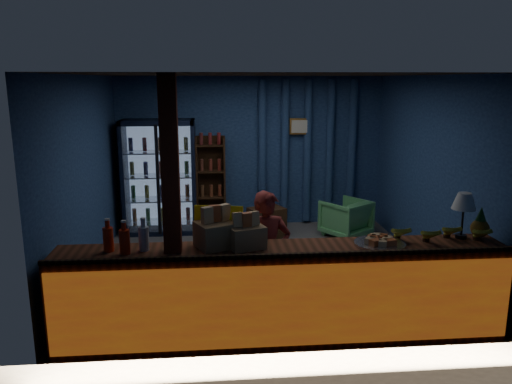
% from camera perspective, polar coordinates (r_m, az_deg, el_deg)
% --- Properties ---
extents(ground, '(4.60, 4.60, 0.00)m').
position_cam_1_polar(ground, '(6.96, 0.79, -8.68)').
color(ground, '#515154').
rests_on(ground, ground).
extents(room_walls, '(4.60, 4.60, 4.60)m').
position_cam_1_polar(room_walls, '(6.55, 0.83, 4.21)').
color(room_walls, navy).
rests_on(room_walls, ground).
extents(counter, '(4.40, 0.57, 0.99)m').
position_cam_1_polar(counter, '(5.03, 3.04, -11.52)').
color(counter, brown).
rests_on(counter, ground).
extents(support_post, '(0.16, 0.16, 2.60)m').
position_cam_1_polar(support_post, '(4.73, -9.58, -2.65)').
color(support_post, maroon).
rests_on(support_post, ground).
extents(beverage_cooler, '(1.20, 0.62, 1.90)m').
position_cam_1_polar(beverage_cooler, '(8.56, -10.88, 1.69)').
color(beverage_cooler, black).
rests_on(beverage_cooler, ground).
extents(bottle_shelf, '(0.50, 0.28, 1.60)m').
position_cam_1_polar(bottle_shelf, '(8.68, -5.17, 1.08)').
color(bottle_shelf, '#3D2913').
rests_on(bottle_shelf, ground).
extents(curtain_folds, '(1.74, 0.14, 2.50)m').
position_cam_1_polar(curtain_folds, '(8.83, 5.90, 4.59)').
color(curtain_folds, navy).
rests_on(curtain_folds, room_walls).
extents(framed_picture, '(0.36, 0.04, 0.28)m').
position_cam_1_polar(framed_picture, '(8.71, 5.04, 7.48)').
color(framed_picture, gold).
rests_on(framed_picture, room_walls).
extents(shopkeeper, '(0.56, 0.41, 1.40)m').
position_cam_1_polar(shopkeeper, '(5.38, 1.30, -7.25)').
color(shopkeeper, maroon).
rests_on(shopkeeper, ground).
extents(green_chair, '(0.93, 0.93, 0.62)m').
position_cam_1_polar(green_chair, '(8.36, 10.22, -2.95)').
color(green_chair, '#5AB569').
rests_on(green_chair, ground).
extents(side_table, '(0.66, 0.58, 0.59)m').
position_cam_1_polar(side_table, '(8.20, 1.22, -3.49)').
color(side_table, '#3D2913').
rests_on(side_table, ground).
extents(yellow_sign, '(0.49, 0.18, 0.38)m').
position_cam_1_polar(yellow_sign, '(4.92, -4.31, -3.80)').
color(yellow_sign, '#FFF10D').
rests_on(yellow_sign, counter).
extents(soda_bottles, '(0.43, 0.18, 0.32)m').
position_cam_1_polar(soda_bottles, '(4.86, -14.68, -5.17)').
color(soda_bottles, red).
rests_on(soda_bottles, counter).
extents(snack_box_left, '(0.48, 0.45, 0.41)m').
position_cam_1_polar(snack_box_left, '(4.86, -4.46, -4.62)').
color(snack_box_left, '#AE8254').
rests_on(snack_box_left, counter).
extents(snack_box_centre, '(0.40, 0.37, 0.35)m').
position_cam_1_polar(snack_box_centre, '(4.83, -1.15, -4.93)').
color(snack_box_centre, '#AE8254').
rests_on(snack_box_centre, counter).
extents(pastry_tray, '(0.51, 0.51, 0.08)m').
position_cam_1_polar(pastry_tray, '(5.06, 13.96, -5.62)').
color(pastry_tray, silver).
rests_on(pastry_tray, counter).
extents(banana_bunches, '(1.02, 0.29, 0.17)m').
position_cam_1_polar(banana_bunches, '(5.36, 20.16, -4.41)').
color(banana_bunches, gold).
rests_on(banana_bunches, counter).
extents(table_lamp, '(0.24, 0.24, 0.48)m').
position_cam_1_polar(table_lamp, '(5.46, 22.68, -1.16)').
color(table_lamp, black).
rests_on(table_lamp, counter).
extents(pineapple, '(0.19, 0.19, 0.32)m').
position_cam_1_polar(pineapple, '(5.59, 24.23, -3.51)').
color(pineapple, '#97591B').
rests_on(pineapple, counter).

